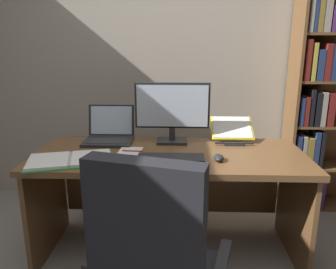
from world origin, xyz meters
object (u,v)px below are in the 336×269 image
bookshelf (328,104)px  computer_mouse (219,158)px  notepad (130,152)px  keyboard (171,158)px  pen (133,151)px  desk (170,176)px  monitor (172,112)px  open_binder (70,160)px  laptop (109,134)px  reading_stand_with_book (232,130)px

bookshelf → computer_mouse: bearing=-138.1°
computer_mouse → notepad: (-0.58, 0.13, -0.02)m
keyboard → pen: size_ratio=3.00×
desk → computer_mouse: (0.31, -0.23, 0.22)m
desk → monitor: bearing=85.9°
computer_mouse → notepad: computer_mouse is taller
monitor → keyboard: size_ratio=1.29×
bookshelf → computer_mouse: 1.41m
desk → computer_mouse: computer_mouse is taller
desk → open_binder: (-0.61, -0.28, 0.21)m
monitor → pen: (-0.26, -0.26, -0.21)m
keyboard → laptop: bearing=139.7°
laptop → pen: laptop is taller
monitor → reading_stand_with_book: monitor is taller
keyboard → monitor: bearing=90.0°
pen → notepad: bearing=180.0°
laptop → open_binder: bearing=-108.7°
keyboard → bookshelf: bearing=34.8°
desk → monitor: monitor is taller
desk → laptop: size_ratio=5.16×
monitor → reading_stand_with_book: size_ratio=1.76×
notepad → reading_stand_with_book: bearing=24.2°
pen → keyboard: bearing=-27.3°
computer_mouse → reading_stand_with_book: size_ratio=0.34×
computer_mouse → reading_stand_with_book: reading_stand_with_book is taller
desk → keyboard: bearing=-87.0°
open_binder → pen: open_binder is taller
monitor → laptop: monitor is taller
monitor → reading_stand_with_book: bearing=8.4°
bookshelf → reading_stand_with_book: bookshelf is taller
monitor → keyboard: 0.45m
desk → notepad: notepad is taller
bookshelf → keyboard: bearing=-145.2°
monitor → laptop: bearing=179.3°
keyboard → open_binder: bearing=-175.4°
keyboard → pen: bearing=152.7°
computer_mouse → reading_stand_with_book: (0.15, 0.46, 0.06)m
desk → pen: (-0.25, -0.09, 0.22)m
monitor → notepad: monitor is taller
reading_stand_with_book → pen: bearing=-155.2°
computer_mouse → laptop: bearing=152.6°
keyboard → computer_mouse: 0.30m
desk → bookshelf: bookshelf is taller
desk → open_binder: 0.70m
desk → notepad: bearing=-160.9°
desk → reading_stand_with_book: (0.46, 0.23, 0.28)m
reading_stand_with_book → notepad: (-0.73, -0.33, -0.08)m
bookshelf → keyboard: (-1.34, -0.93, -0.19)m
laptop → keyboard: bearing=-40.3°
computer_mouse → bookshelf: bearing=41.9°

